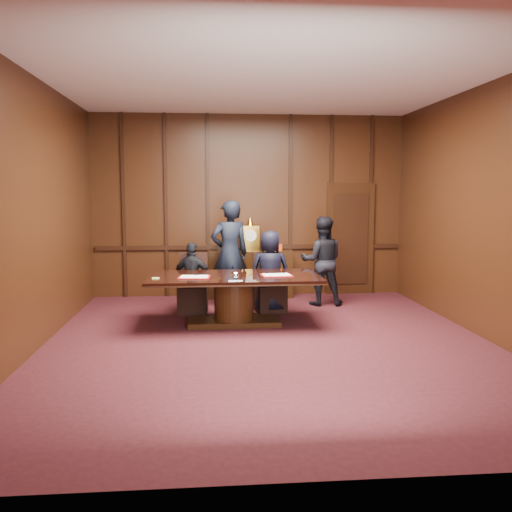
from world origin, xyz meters
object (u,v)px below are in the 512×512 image
at_px(witness_right, 322,261).
at_px(conference_table, 234,292).
at_px(signatory_right, 270,271).
at_px(signatory_left, 193,278).
at_px(sideboard, 250,272).
at_px(witness_left, 230,254).

bearing_deg(witness_right, conference_table, 44.97).
height_order(signatory_right, witness_right, witness_right).
bearing_deg(signatory_right, signatory_left, 2.58).
distance_m(sideboard, signatory_left, 1.73).
bearing_deg(sideboard, signatory_left, -128.14).
xyz_separation_m(signatory_left, signatory_right, (1.30, 0.00, 0.10)).
height_order(signatory_right, witness_left, witness_left).
xyz_separation_m(conference_table, signatory_left, (-0.65, 0.80, 0.09)).
xyz_separation_m(sideboard, signatory_right, (0.23, -1.36, 0.21)).
bearing_deg(sideboard, witness_right, -34.42).
bearing_deg(signatory_left, sideboard, -111.13).
bearing_deg(witness_right, sideboard, -28.39).
height_order(sideboard, conference_table, sideboard).
distance_m(conference_table, signatory_right, 1.05).
xyz_separation_m(sideboard, conference_table, (-0.42, -2.16, 0.02)).
xyz_separation_m(sideboard, signatory_left, (-1.07, -1.36, 0.11)).
bearing_deg(sideboard, conference_table, -100.95).
height_order(conference_table, witness_right, witness_right).
xyz_separation_m(sideboard, witness_left, (-0.43, -0.82, 0.46)).
bearing_deg(conference_table, sideboard, 79.05).
distance_m(sideboard, conference_table, 2.20).
bearing_deg(signatory_left, signatory_right, -162.99).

